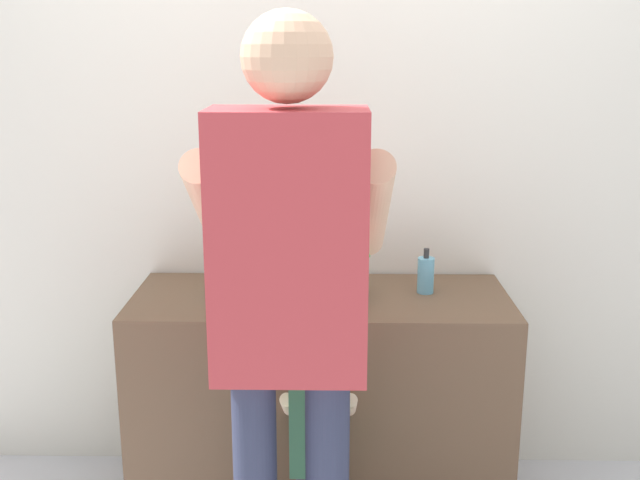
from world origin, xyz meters
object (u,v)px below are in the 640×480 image
toothbrush_cup (220,284)px  adult_parent (290,284)px  child_toddler (319,438)px  soap_bottle (426,275)px

toothbrush_cup → adult_parent: adult_parent is taller
child_toddler → adult_parent: (-0.07, -0.24, 0.59)m
child_toddler → adult_parent: 0.64m
toothbrush_cup → adult_parent: (0.28, -0.61, 0.20)m
toothbrush_cup → adult_parent: bearing=-65.3°
adult_parent → toothbrush_cup: bearing=114.7°
toothbrush_cup → soap_bottle: (0.73, 0.08, 0.01)m
child_toddler → adult_parent: bearing=-106.9°
toothbrush_cup → soap_bottle: bearing=6.0°
toothbrush_cup → soap_bottle: 0.74m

